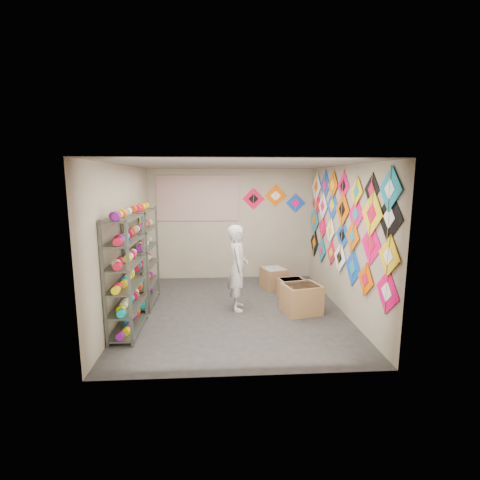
{
  "coord_description": "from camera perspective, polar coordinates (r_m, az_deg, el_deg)",
  "views": [
    {
      "loc": [
        -0.31,
        -6.27,
        2.45
      ],
      "look_at": [
        0.1,
        0.3,
        1.3
      ],
      "focal_mm": 26.0,
      "sensor_mm": 36.0,
      "label": 1
    }
  ],
  "objects": [
    {
      "name": "shelf_rack_back",
      "position": [
        7.04,
        -15.56,
        -2.76
      ],
      "size": [
        0.4,
        1.1,
        1.9
      ],
      "primitive_type": "cube",
      "color": "#4C5147",
      "rests_on": "ground"
    },
    {
      "name": "carton_c",
      "position": [
        7.98,
        5.57,
        -6.26
      ],
      "size": [
        0.63,
        0.66,
        0.47
      ],
      "primitive_type": "cube",
      "rotation": [
        0.0,
        0.0,
        0.31
      ],
      "color": "#926340",
      "rests_on": "ground"
    },
    {
      "name": "poster",
      "position": [
        8.52,
        -6.91,
        6.81
      ],
      "size": [
        2.0,
        0.01,
        1.1
      ],
      "primitive_type": "cube",
      "color": "#7952B2",
      "rests_on": "room_walls"
    },
    {
      "name": "ground",
      "position": [
        6.74,
        -0.7,
        -11.42
      ],
      "size": [
        4.5,
        4.5,
        0.0
      ],
      "primitive_type": "plane",
      "color": "#2C2926"
    },
    {
      "name": "shopkeeper",
      "position": [
        6.55,
        -0.36,
        -4.56
      ],
      "size": [
        0.61,
        0.41,
        1.62
      ],
      "primitive_type": "imported",
      "rotation": [
        0.0,
        0.0,
        1.55
      ],
      "color": "beige",
      "rests_on": "ground"
    },
    {
      "name": "string_spools",
      "position": [
        6.4,
        -16.79,
        -3.2
      ],
      "size": [
        0.12,
        2.36,
        0.12
      ],
      "color": "#FF1044",
      "rests_on": "ground"
    },
    {
      "name": "room_walls",
      "position": [
        6.33,
        -0.74,
        2.6
      ],
      "size": [
        4.5,
        4.5,
        4.5
      ],
      "color": "tan",
      "rests_on": "ground"
    },
    {
      "name": "shelf_rack_front",
      "position": [
        5.81,
        -18.19,
        -5.55
      ],
      "size": [
        0.4,
        1.1,
        1.9
      ],
      "primitive_type": "cube",
      "color": "#4C5147",
      "rests_on": "ground"
    },
    {
      "name": "carton_b",
      "position": [
        7.34,
        8.49,
        -7.97
      ],
      "size": [
        0.58,
        0.5,
        0.42
      ],
      "primitive_type": "cube",
      "rotation": [
        0.0,
        0.0,
        0.18
      ],
      "color": "#926340",
      "rests_on": "ground"
    },
    {
      "name": "back_wall_kites",
      "position": [
        8.63,
        5.53,
        6.73
      ],
      "size": [
        1.57,
        0.02,
        0.7
      ],
      "color": "#E80538",
      "rests_on": "room_walls"
    },
    {
      "name": "carton_a",
      "position": [
        6.62,
        10.04,
        -9.48
      ],
      "size": [
        0.76,
        0.68,
        0.54
      ],
      "primitive_type": "cube",
      "rotation": [
        0.0,
        0.0,
        0.24
      ],
      "color": "#926340",
      "rests_on": "ground"
    },
    {
      "name": "kite_wall_display",
      "position": [
        6.75,
        16.31,
        2.8
      ],
      "size": [
        0.05,
        4.36,
        2.06
      ],
      "color": "#FA0563",
      "rests_on": "room_walls"
    }
  ]
}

